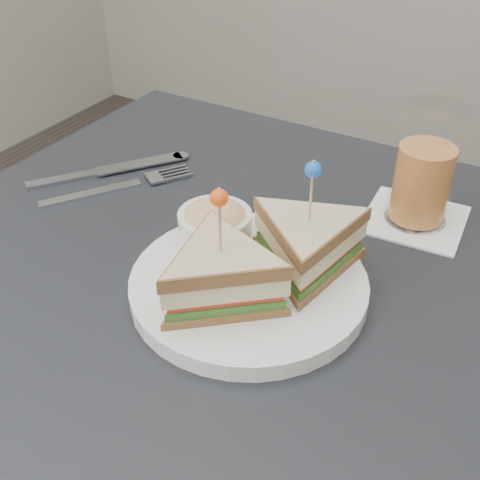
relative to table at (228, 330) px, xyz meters
name	(u,v)px	position (x,y,z in m)	size (l,w,h in m)	color
table	(228,330)	(0.00, 0.00, 0.00)	(0.80, 0.80, 0.75)	black
plate_meal	(256,261)	(0.04, 0.00, 0.12)	(0.29, 0.29, 0.15)	white
cutlery_fork	(125,185)	(-0.22, 0.10, 0.08)	(0.13, 0.19, 0.01)	silver
cutlery_knife	(103,171)	(-0.27, 0.11, 0.08)	(0.15, 0.20, 0.01)	silver
drink_set	(424,173)	(0.14, 0.22, 0.14)	(0.13, 0.13, 0.15)	white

